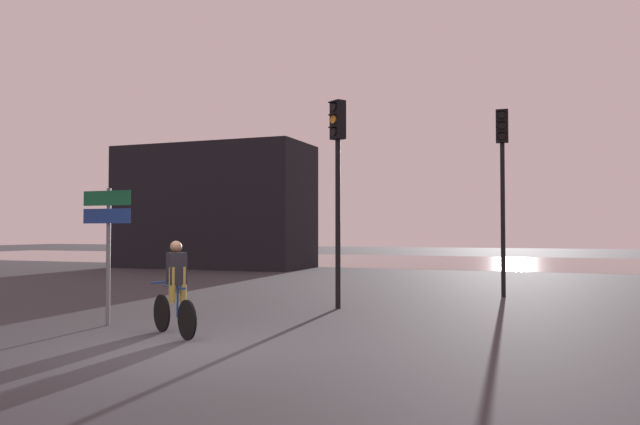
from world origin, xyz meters
The scene contains 7 objects.
ground_plane centered at (0.00, 0.00, 0.00)m, with size 120.00×120.00×0.00m, color #333338.
water_strip centered at (0.00, 28.70, 0.00)m, with size 80.00×16.00×0.01m, color gray.
distant_building centered at (-10.26, 18.70, 2.97)m, with size 9.45×4.00×5.94m, color black.
traffic_light_far_right centered at (4.10, 9.53, 3.50)m, with size 0.33×0.34×5.10m.
traffic_light_center centered at (0.73, 5.56, 3.32)m, with size 0.40×0.42×4.81m.
direction_sign_post centered at (-2.52, 1.59, 1.79)m, with size 1.10×0.12×2.60m.
cyclist centered at (-0.62, 1.02, 0.82)m, with size 1.46×0.95×1.62m.
Camera 1 is at (5.43, -8.03, 1.79)m, focal length 35.00 mm.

